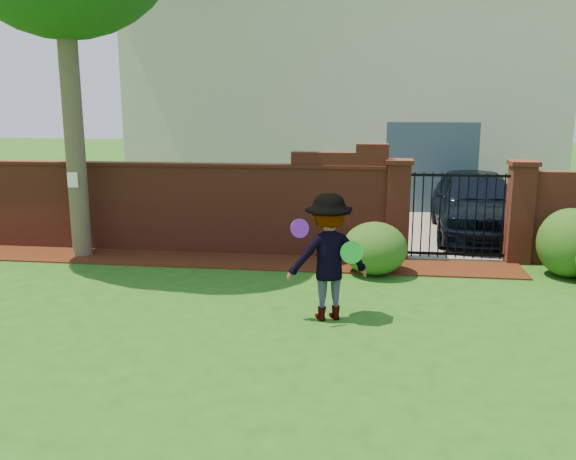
# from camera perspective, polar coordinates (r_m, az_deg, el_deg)

# --- Properties ---
(ground) EXTENTS (80.00, 80.00, 0.01)m
(ground) POSITION_cam_1_polar(r_m,az_deg,el_deg) (8.00, -6.18, -9.37)
(ground) COLOR #205515
(ground) RESTS_ON ground
(mulch_bed) EXTENTS (11.10, 1.08, 0.03)m
(mulch_bed) POSITION_cam_1_polar(r_m,az_deg,el_deg) (11.30, -6.89, -2.88)
(mulch_bed) COLOR #361709
(mulch_bed) RESTS_ON ground
(brick_wall) EXTENTS (8.70, 0.31, 2.16)m
(brick_wall) POSITION_cam_1_polar(r_m,az_deg,el_deg) (12.03, -11.12, 2.33)
(brick_wall) COLOR maroon
(brick_wall) RESTS_ON ground
(pillar_left) EXTENTS (0.50, 0.50, 1.88)m
(pillar_left) POSITION_cam_1_polar(r_m,az_deg,el_deg) (11.42, 10.37, 1.99)
(pillar_left) COLOR maroon
(pillar_left) RESTS_ON ground
(pillar_right) EXTENTS (0.50, 0.50, 1.88)m
(pillar_right) POSITION_cam_1_polar(r_m,az_deg,el_deg) (11.74, 21.16, 1.65)
(pillar_right) COLOR maroon
(pillar_right) RESTS_ON ground
(iron_gate) EXTENTS (1.78, 0.03, 1.60)m
(iron_gate) POSITION_cam_1_polar(r_m,az_deg,el_deg) (11.54, 15.81, 1.33)
(iron_gate) COLOR black
(iron_gate) RESTS_ON ground
(driveway) EXTENTS (3.20, 8.00, 0.01)m
(driveway) POSITION_cam_1_polar(r_m,az_deg,el_deg) (15.60, 13.61, 0.96)
(driveway) COLOR gray
(driveway) RESTS_ON ground
(house) EXTENTS (12.40, 6.40, 6.30)m
(house) POSITION_cam_1_polar(r_m,az_deg,el_deg) (19.25, 5.25, 12.73)
(house) COLOR beige
(house) RESTS_ON ground
(car) EXTENTS (2.01, 4.46, 1.49)m
(car) POSITION_cam_1_polar(r_m,az_deg,el_deg) (13.64, 17.47, 2.35)
(car) COLOR black
(car) RESTS_ON ground
(paper_notice) EXTENTS (0.20, 0.01, 0.28)m
(paper_notice) POSITION_cam_1_polar(r_m,az_deg,el_deg) (11.85, -19.79, 4.50)
(paper_notice) COLOR white
(paper_notice) RESTS_ON tree
(shrub_left) EXTENTS (1.11, 1.11, 0.91)m
(shrub_left) POSITION_cam_1_polar(r_m,az_deg,el_deg) (10.39, 8.24, -1.74)
(shrub_left) COLOR #184A16
(shrub_left) RESTS_ON ground
(shrub_middle) EXTENTS (1.07, 1.07, 1.18)m
(shrub_middle) POSITION_cam_1_polar(r_m,az_deg,el_deg) (11.16, 25.21, -1.12)
(shrub_middle) COLOR #184A16
(shrub_middle) RESTS_ON ground
(man) EXTENTS (1.26, 0.96, 1.73)m
(man) POSITION_cam_1_polar(r_m,az_deg,el_deg) (8.08, 3.86, -2.64)
(man) COLOR gray
(man) RESTS_ON ground
(frisbee_purple) EXTENTS (0.25, 0.19, 0.25)m
(frisbee_purple) POSITION_cam_1_polar(r_m,az_deg,el_deg) (7.71, 1.12, 0.16)
(frisbee_purple) COLOR purple
(frisbee_purple) RESTS_ON man
(frisbee_green) EXTENTS (0.30, 0.09, 0.30)m
(frisbee_green) POSITION_cam_1_polar(r_m,az_deg,el_deg) (7.91, 6.06, -2.13)
(frisbee_green) COLOR green
(frisbee_green) RESTS_ON man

